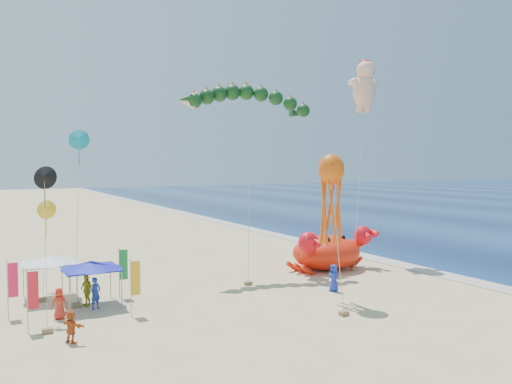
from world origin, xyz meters
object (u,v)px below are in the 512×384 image
dragon_kite (247,103)px  canopy_white (49,260)px  crab_inflatable (327,251)px  canopy_blue (91,265)px  octopus_kite (331,192)px  cherub_kite (365,85)px

dragon_kite → canopy_white: size_ratio=4.25×
crab_inflatable → canopy_blue: 18.67m
crab_inflatable → octopus_kite: 10.48m
canopy_white → canopy_blue: bearing=-56.6°
cherub_kite → octopus_kite: size_ratio=1.95×
dragon_kite → canopy_blue: bearing=-161.8°
canopy_blue → canopy_white: size_ratio=1.02×
octopus_kite → canopy_white: (-15.23, 8.76, -4.25)m
cherub_kite → octopus_kite: bearing=-138.7°
dragon_kite → cherub_kite: cherub_kite is taller
dragon_kite → octopus_kite: dragon_kite is taller
crab_inflatable → dragon_kite: 13.33m
crab_inflatable → cherub_kite: bearing=21.9°
cherub_kite → canopy_white: (-26.19, -0.89, -12.97)m
canopy_blue → crab_inflatable: bearing=4.9°
dragon_kite → cherub_kite: 11.79m
dragon_kite → canopy_white: 18.17m
octopus_kite → canopy_blue: size_ratio=2.64×
canopy_blue → canopy_white: (-1.97, 2.98, -0.00)m
octopus_kite → canopy_white: 18.07m
canopy_blue → cherub_kite: bearing=9.1°
dragon_kite → canopy_white: bearing=-175.4°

